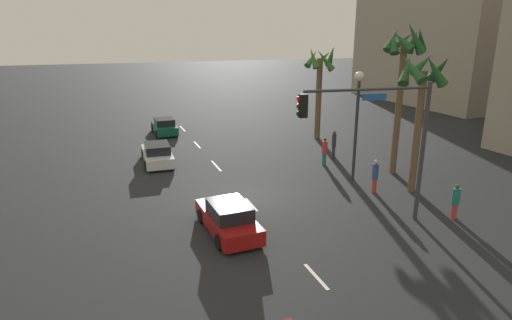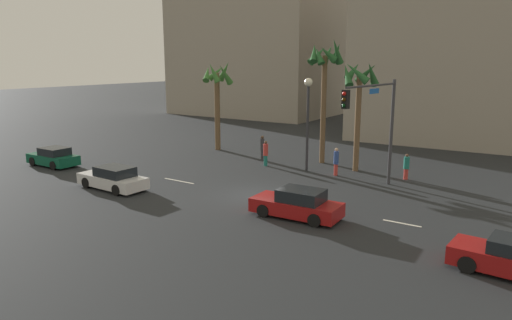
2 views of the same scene
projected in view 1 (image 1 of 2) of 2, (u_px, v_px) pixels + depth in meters
The scene contains 19 objects.
ground_plane at pixel (244, 197), 22.97m from camera, with size 220.00×220.00×0.00m, color #232628.
lane_stripe_0 at pixel (183, 129), 39.21m from camera, with size 2.46×0.14×0.01m, color silver.
lane_stripe_1 at pixel (197, 145), 33.59m from camera, with size 2.27×0.14×0.01m, color silver.
lane_stripe_2 at pixel (216, 166), 28.31m from camera, with size 2.47×0.14×0.01m, color silver.
lane_stripe_3 at pixel (251, 205), 21.96m from camera, with size 1.82×0.14×0.01m, color silver.
lane_stripe_4 at pixel (316, 276), 15.50m from camera, with size 1.82×0.14×0.01m, color silver.
car_0 at pixel (157, 154), 28.77m from camera, with size 4.59×1.97×1.37m.
car_1 at pixel (228, 218), 18.77m from camera, with size 4.48×2.04×1.43m.
car_3 at pixel (164, 127), 37.07m from camera, with size 4.02×1.91×1.37m.
traffic_signal at pixel (383, 130), 18.57m from camera, with size 0.85×6.11×6.42m.
streetlamp at pixel (358, 106), 24.40m from camera, with size 0.56×0.56×6.36m.
pedestrian_0 at pixel (334, 144), 29.77m from camera, with size 0.33×0.33×1.93m.
pedestrian_1 at pixel (325, 151), 28.29m from camera, with size 0.39×0.39×1.83m.
pedestrian_2 at pixel (456, 201), 20.15m from camera, with size 0.51×0.51×1.68m.
pedestrian_3 at pixel (375, 175), 23.39m from camera, with size 0.37×0.37×1.86m.
palm_tree_0 at pixel (421, 87), 22.15m from camera, with size 2.59×2.59×7.51m.
palm_tree_1 at pixel (320, 73), 34.15m from camera, with size 2.61×2.50×7.53m.
palm_tree_2 at pixel (404, 59), 24.98m from camera, with size 2.76×2.52×9.09m.
building_0 at pixel (458, 9), 52.48m from camera, with size 21.41×15.10×22.24m, color #9E9384.
Camera 1 is at (20.41, -6.65, 8.46)m, focal length 30.22 mm.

